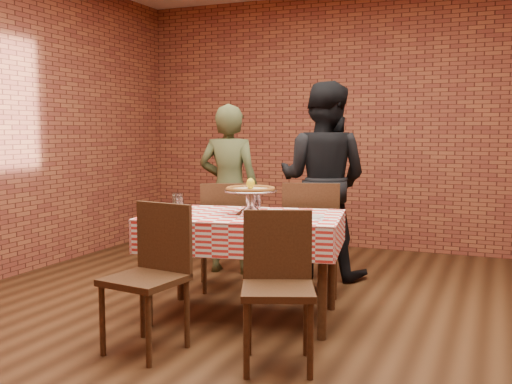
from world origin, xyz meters
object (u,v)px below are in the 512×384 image
pizza (251,190)px  chair_near_left (145,280)px  water_glass_left (178,206)px  diner_black (323,180)px  diner_olive (229,189)px  chair_far_right (311,237)px  condiment_caddy (254,199)px  chair_near_right (278,291)px  water_glass_right (177,202)px  table (244,267)px  pizza_stand (251,202)px  chair_far_left (226,235)px

pizza → chair_near_left: size_ratio=0.39×
water_glass_left → diner_black: 1.72m
water_glass_left → diner_olive: bearing=100.2°
water_glass_left → chair_far_right: 1.27m
condiment_caddy → chair_near_left: size_ratio=0.17×
chair_near_right → water_glass_right: bearing=123.7°
chair_near_right → diner_black: (-0.37, 2.17, 0.45)m
water_glass_left → chair_far_right: bearing=56.0°
chair_near_left → pizza: bearing=76.1°
table → chair_near_left: chair_near_left is taller
pizza_stand → pizza: (0.00, 0.00, 0.09)m
pizza → chair_near_right: bearing=-56.9°
water_glass_right → diner_black: bearing=62.8°
water_glass_left → chair_near_right: chair_near_right is taller
diner_olive → chair_near_left: bearing=92.7°
chair_far_right → condiment_caddy: bearing=45.0°
pizza → water_glass_left: size_ratio=2.85×
water_glass_left → chair_near_right: bearing=-30.0°
pizza → diner_black: 1.42m
pizza_stand → diner_black: 1.42m
chair_far_left → pizza_stand: bearing=97.8°
water_glass_right → chair_near_left: chair_near_left is taller
condiment_caddy → chair_far_right: bearing=42.2°
pizza_stand → chair_far_right: chair_far_right is taller
water_glass_right → chair_near_left: size_ratio=0.14×
water_glass_right → chair_near_right: bearing=-34.8°
water_glass_left → diner_olive: 1.41m
condiment_caddy → diner_olive: 1.10m
water_glass_right → diner_olive: size_ratio=0.08×
condiment_caddy → chair_near_right: size_ratio=0.17×
pizza → water_glass_left: 0.53m
chair_far_left → pizza: bearing=97.8°
pizza_stand → chair_near_right: size_ratio=0.43×
water_glass_left → chair_far_right: size_ratio=0.13×
table → water_glass_left: (-0.44, -0.18, 0.44)m
condiment_caddy → chair_far_left: (-0.43, 0.39, -0.37)m
pizza → chair_near_right: pizza is taller
chair_far_left → condiment_caddy: bearing=107.8°
table → chair_near_right: 0.92m
diner_olive → chair_far_left: bearing=103.6°
table → chair_near_left: (-0.29, -0.84, 0.08)m
chair_near_left → diner_olive: 2.12m
pizza → condiment_caddy: 0.33m
pizza_stand → chair_near_left: (-0.34, -0.85, -0.39)m
chair_near_left → chair_far_right: chair_far_right is taller
chair_near_right → diner_olive: diner_olive is taller
table → chair_far_right: 0.88m
chair_near_left → diner_olive: bearing=108.7°
water_glass_left → chair_far_left: 0.95m
pizza_stand → chair_near_left: pizza_stand is taller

